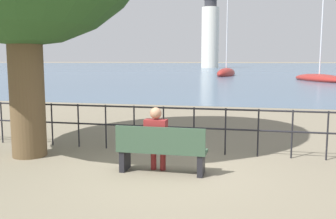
{
  "coord_description": "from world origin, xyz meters",
  "views": [
    {
      "loc": [
        1.6,
        -6.64,
        2.09
      ],
      "look_at": [
        0.0,
        0.5,
        1.13
      ],
      "focal_mm": 40.0,
      "sensor_mm": 36.0,
      "label": 1
    }
  ],
  "objects_px": {
    "harbor_lighthouse": "(210,34)",
    "sailboat_1": "(226,73)",
    "sailboat_0": "(319,79)",
    "seated_person_left": "(156,136)",
    "park_bench": "(161,151)"
  },
  "relations": [
    {
      "from": "harbor_lighthouse",
      "to": "sailboat_1",
      "type": "bearing_deg",
      "value": -81.42
    },
    {
      "from": "park_bench",
      "to": "seated_person_left",
      "type": "distance_m",
      "value": 0.29
    },
    {
      "from": "park_bench",
      "to": "sailboat_0",
      "type": "bearing_deg",
      "value": 76.34
    },
    {
      "from": "sailboat_1",
      "to": "harbor_lighthouse",
      "type": "bearing_deg",
      "value": 106.45
    },
    {
      "from": "park_bench",
      "to": "harbor_lighthouse",
      "type": "bearing_deg",
      "value": 95.8
    },
    {
      "from": "sailboat_0",
      "to": "sailboat_1",
      "type": "relative_size",
      "value": 0.9
    },
    {
      "from": "seated_person_left",
      "to": "sailboat_0",
      "type": "relative_size",
      "value": 0.12
    },
    {
      "from": "sailboat_0",
      "to": "sailboat_1",
      "type": "bearing_deg",
      "value": 110.97
    },
    {
      "from": "sailboat_1",
      "to": "sailboat_0",
      "type": "bearing_deg",
      "value": -39.25
    },
    {
      "from": "seated_person_left",
      "to": "sailboat_1",
      "type": "xyz_separation_m",
      "value": [
        -1.75,
        45.44,
        -0.32
      ]
    },
    {
      "from": "sailboat_0",
      "to": "seated_person_left",
      "type": "bearing_deg",
      "value": -125.78
    },
    {
      "from": "harbor_lighthouse",
      "to": "sailboat_0",
      "type": "bearing_deg",
      "value": -74.44
    },
    {
      "from": "park_bench",
      "to": "sailboat_0",
      "type": "height_order",
      "value": "sailboat_0"
    },
    {
      "from": "sailboat_0",
      "to": "harbor_lighthouse",
      "type": "xyz_separation_m",
      "value": [
        -18.71,
        67.17,
        9.38
      ]
    },
    {
      "from": "park_bench",
      "to": "harbor_lighthouse",
      "type": "relative_size",
      "value": 0.08
    }
  ]
}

